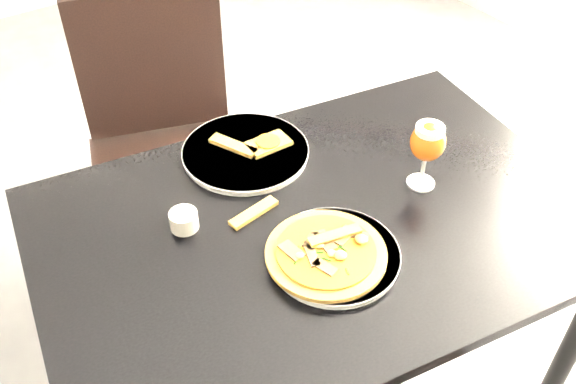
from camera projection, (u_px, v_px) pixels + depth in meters
dining_table at (317, 249)px, 1.45m from camera, size 1.31×0.98×0.75m
chair_far at (166, 147)px, 1.93m from camera, size 0.57×0.57×0.98m
plate_main at (334, 255)px, 1.31m from camera, size 0.36×0.36×0.01m
pizza at (326, 252)px, 1.29m from camera, size 0.25×0.25×0.03m
plate_second at (245, 152)px, 1.56m from camera, size 0.41×0.41×0.02m
crust_scraps at (257, 144)px, 1.56m from camera, size 0.17×0.14×0.01m
loose_crust at (254, 213)px, 1.40m from camera, size 0.13×0.05×0.01m
sauce_cup at (184, 220)px, 1.36m from camera, size 0.06×0.06×0.04m
beer_glass at (428, 142)px, 1.40m from camera, size 0.08×0.08×0.17m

